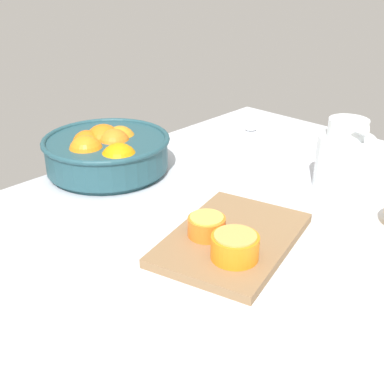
{
  "coord_description": "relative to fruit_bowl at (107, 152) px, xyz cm",
  "views": [
    {
      "loc": [
        -59.23,
        -49.21,
        46.46
      ],
      "look_at": [
        -3.9,
        3.2,
        8.99
      ],
      "focal_mm": 46.61,
      "sensor_mm": 36.0,
      "label": 1
    }
  ],
  "objects": [
    {
      "name": "ground_plane",
      "position": [
        -3.63,
        -36.78,
        -6.55
      ],
      "size": [
        134.89,
        92.07,
        3.0
      ],
      "primitive_type": "cube",
      "color": "silver"
    },
    {
      "name": "orange_half_0",
      "position": [
        -9.36,
        -44.73,
        -1.31
      ],
      "size": [
        7.77,
        7.77,
        4.25
      ],
      "color": "orange",
      "rests_on": "cutting_board"
    },
    {
      "name": "spoon",
      "position": [
        48.52,
        -9.24,
        -4.63
      ],
      "size": [
        12.66,
        14.06,
        1.0
      ],
      "color": "silver",
      "rests_on": "ground_plane"
    },
    {
      "name": "cutting_board",
      "position": [
        -4.13,
        -40.05,
        -4.23
      ],
      "size": [
        32.29,
        25.74,
        1.65
      ],
      "primitive_type": "cube",
      "rotation": [
        0.0,
        0.0,
        0.24
      ],
      "color": "olive",
      "rests_on": "ground_plane"
    },
    {
      "name": "orange_half_1",
      "position": [
        -7.25,
        -36.4,
        -1.6
      ],
      "size": [
        6.57,
        6.57,
        3.68
      ],
      "color": "orange",
      "rests_on": "cutting_board"
    },
    {
      "name": "fruit_bowl",
      "position": [
        0.0,
        0.0,
        0.0
      ],
      "size": [
        28.63,
        28.63,
        10.52
      ],
      "color": "#234C56",
      "rests_on": "ground_plane"
    },
    {
      "name": "juice_pitcher",
      "position": [
        29.43,
        -42.49,
        0.87
      ],
      "size": [
        12.69,
        13.67,
        16.08
      ],
      "color": "white",
      "rests_on": "ground_plane"
    }
  ]
}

